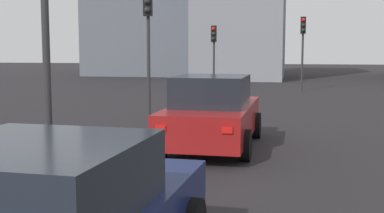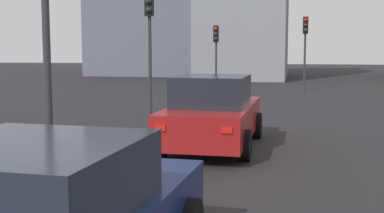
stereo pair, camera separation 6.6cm
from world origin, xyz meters
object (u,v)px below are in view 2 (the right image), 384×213
(car_red_lead, at_px, (213,113))
(traffic_light_near_right, at_px, (216,44))
(traffic_light_near_left, at_px, (305,38))
(traffic_light_far_left, at_px, (149,25))

(car_red_lead, bearing_deg, traffic_light_near_right, 9.36)
(traffic_light_near_right, bearing_deg, traffic_light_near_left, 94.86)
(traffic_light_near_right, distance_m, traffic_light_far_left, 11.56)
(traffic_light_far_left, bearing_deg, traffic_light_near_left, 149.02)
(traffic_light_near_left, relative_size, traffic_light_far_left, 0.95)
(car_red_lead, relative_size, traffic_light_near_left, 1.11)
(traffic_light_near_left, distance_m, traffic_light_near_right, 4.79)
(traffic_light_near_right, bearing_deg, car_red_lead, 11.01)
(traffic_light_near_left, bearing_deg, traffic_light_near_right, -87.97)
(car_red_lead, bearing_deg, traffic_light_near_left, -7.44)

